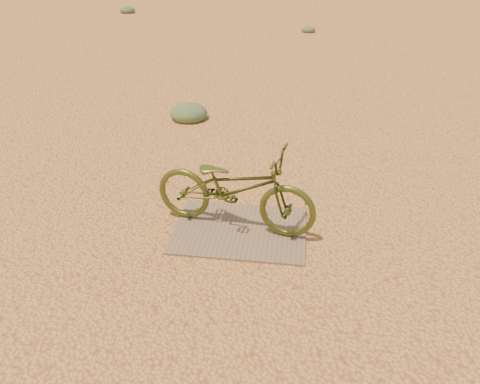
# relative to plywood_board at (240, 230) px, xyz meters

# --- Properties ---
(ground) EXTENTS (120.00, 120.00, 0.00)m
(ground) POSITION_rel_plywood_board_xyz_m (-0.30, -0.52, -0.01)
(ground) COLOR tan
(ground) RESTS_ON ground
(plywood_board) EXTENTS (1.42, 1.08, 0.02)m
(plywood_board) POSITION_rel_plywood_board_xyz_m (0.00, 0.00, 0.00)
(plywood_board) COLOR #6F604A
(plywood_board) RESTS_ON ground
(bicycle) EXTENTS (1.86, 0.94, 0.93)m
(bicycle) POSITION_rel_plywood_board_xyz_m (-0.07, 0.07, 0.48)
(bicycle) COLOR #434E1D
(bicycle) RESTS_ON plywood_board
(kale_a) EXTENTS (0.65, 0.65, 0.36)m
(kale_a) POSITION_rel_plywood_board_xyz_m (-1.38, 3.39, -0.01)
(kale_a) COLOR #566F48
(kale_a) RESTS_ON ground
(kale_b) EXTENTS (0.46, 0.46, 0.25)m
(kale_b) POSITION_rel_plywood_board_xyz_m (0.61, 12.06, -0.01)
(kale_b) COLOR #566F48
(kale_b) RESTS_ON ground
(kale_c) EXTENTS (0.63, 0.63, 0.35)m
(kale_c) POSITION_rel_plywood_board_xyz_m (-6.82, 15.40, -0.01)
(kale_c) COLOR #566F48
(kale_c) RESTS_ON ground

